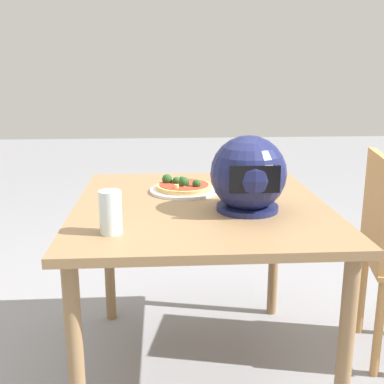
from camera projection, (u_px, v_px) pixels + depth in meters
The scene contains 6 objects.
ground_plane at pixel (200, 371), 2.01m from camera, with size 14.00×14.00×0.00m, color gray.
dining_table at pixel (200, 224), 1.85m from camera, with size 0.95×1.07×0.74m.
pizza_plate at pixel (184, 190), 1.98m from camera, with size 0.28×0.28×0.01m, color white.
pizza at pixel (183, 185), 1.98m from camera, with size 0.23×0.23×0.06m.
motorcycle_helmet at pixel (248, 175), 1.69m from camera, with size 0.27×0.27×0.27m.
drinking_glass at pixel (111, 212), 1.47m from camera, with size 0.07×0.07×0.14m, color silver.
Camera 1 is at (0.15, 1.75, 1.24)m, focal length 44.59 mm.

